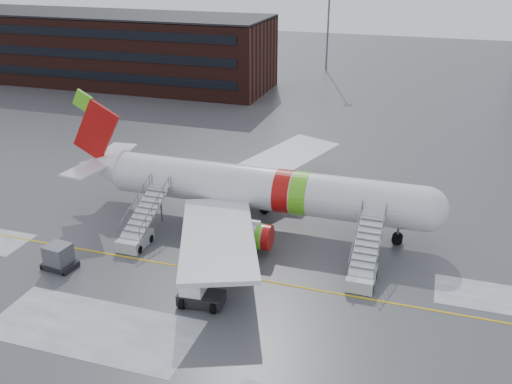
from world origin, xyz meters
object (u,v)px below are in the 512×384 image
(pushback_tug, at_px, (198,294))
(uld_container, at_px, (59,257))
(airstair_fwd, at_px, (364,266))
(airliner, at_px, (253,188))
(airstair_aft, at_px, (139,231))

(pushback_tug, distance_m, uld_container, 12.39)
(airstair_fwd, bearing_deg, airliner, 149.22)
(pushback_tug, bearing_deg, airstair_aft, 140.66)
(airstair_fwd, relative_size, pushback_tug, 2.32)
(airliner, bearing_deg, airstair_aft, -140.96)
(airliner, relative_size, uld_container, 13.10)
(pushback_tug, bearing_deg, uld_container, 174.58)
(airstair_aft, distance_m, uld_container, 6.94)
(airliner, distance_m, uld_container, 17.32)
(pushback_tug, bearing_deg, airstair_fwd, 32.98)
(pushback_tug, bearing_deg, airliner, 91.49)
(pushback_tug, xyz_separation_m, uld_container, (-12.34, 1.17, 0.13))
(pushback_tug, relative_size, uld_container, 1.24)
(airliner, distance_m, pushback_tug, 13.68)
(uld_container, bearing_deg, airstair_aft, 55.54)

